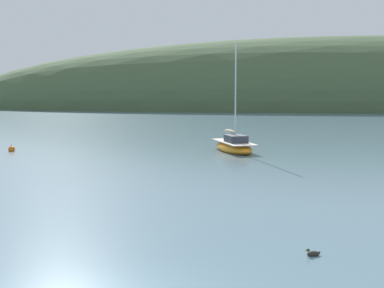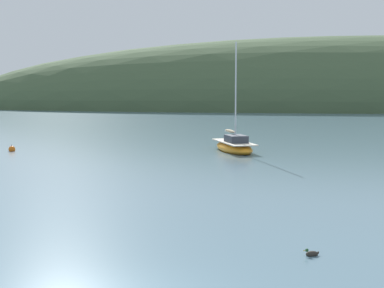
% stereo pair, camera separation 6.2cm
% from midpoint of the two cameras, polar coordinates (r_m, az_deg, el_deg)
% --- Properties ---
extents(far_shoreline_hill, '(150.00, 36.00, 28.79)m').
position_cam_midpoint_polar(far_shoreline_hill, '(108.13, 16.72, 3.36)').
color(far_shoreline_hill, '#425638').
rests_on(far_shoreline_hill, ground).
extents(sailboat_grey_yawl, '(3.36, 5.52, 7.30)m').
position_cam_midpoint_polar(sailboat_grey_yawl, '(38.56, 4.17, -0.21)').
color(sailboat_grey_yawl, orange).
rests_on(sailboat_grey_yawl, ground).
extents(mooring_buoy_outer, '(0.44, 0.44, 0.54)m').
position_cam_midpoint_polar(mooring_buoy_outer, '(40.41, -17.06, -0.49)').
color(mooring_buoy_outer, orange).
rests_on(mooring_buoy_outer, ground).
extents(duck_lone_left, '(0.42, 0.28, 0.24)m').
position_cam_midpoint_polar(duck_lone_left, '(15.78, 11.67, -10.40)').
color(duck_lone_left, '#2D2823').
rests_on(duck_lone_left, ground).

